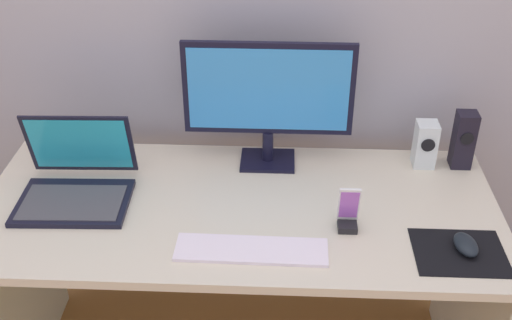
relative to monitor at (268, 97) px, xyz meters
The scene contains 9 objects.
desk 0.47m from the monitor, 107.63° to the right, with size 1.57×0.70×0.74m.
monitor is the anchor object (origin of this frame).
speaker_right 0.65m from the monitor, ahead, with size 0.07×0.07×0.20m.
speaker_near_monitor 0.54m from the monitor, ahead, with size 0.07×0.08×0.16m.
laptop 0.65m from the monitor, 159.20° to the right, with size 0.34×0.31×0.24m.
keyboard_external 0.52m from the monitor, 93.81° to the right, with size 0.42×0.11×0.01m, color white.
mousepad 0.74m from the monitor, 39.40° to the right, with size 0.25×0.20×0.00m, color black.
mouse 0.74m from the monitor, 37.86° to the right, with size 0.06×0.10×0.04m, color black.
phone_in_dock 0.46m from the monitor, 55.11° to the right, with size 0.06×0.05×0.14m.
Camera 1 is at (0.12, -1.56, 1.88)m, focal length 44.59 mm.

